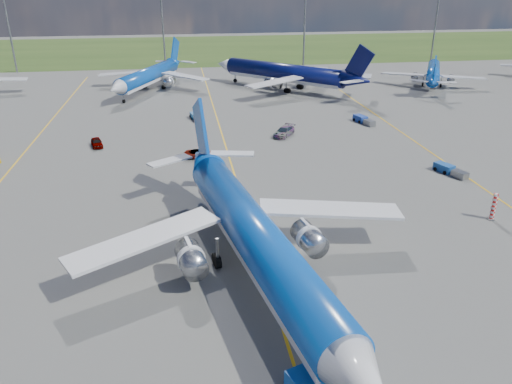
{
  "coord_description": "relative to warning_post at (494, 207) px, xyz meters",
  "views": [
    {
      "loc": [
        -6.55,
        -35.88,
        24.24
      ],
      "look_at": [
        0.53,
        10.09,
        4.0
      ],
      "focal_mm": 35.0,
      "sensor_mm": 36.0,
      "label": 1
    }
  ],
  "objects": [
    {
      "name": "ground",
      "position": [
        -26.0,
        -8.0,
        -1.5
      ],
      "size": [
        400.0,
        400.0,
        0.0
      ],
      "primitive_type": "plane",
      "color": "#51514E",
      "rests_on": "ground"
    },
    {
      "name": "grass_strip",
      "position": [
        -26.0,
        142.0,
        -1.5
      ],
      "size": [
        400.0,
        80.0,
        0.01
      ],
      "primitive_type": "cube",
      "color": "#2D4719",
      "rests_on": "ground"
    },
    {
      "name": "taxiway_lines",
      "position": [
        -25.83,
        19.7,
        -1.49
      ],
      "size": [
        60.25,
        160.0,
        0.02
      ],
      "color": "gold",
      "rests_on": "ground"
    },
    {
      "name": "floodlight_masts",
      "position": [
        -16.0,
        102.0,
        11.06
      ],
      "size": [
        202.2,
        0.5,
        22.7
      ],
      "color": "slate",
      "rests_on": "ground"
    },
    {
      "name": "warning_post",
      "position": [
        0.0,
        0.0,
        0.0
      ],
      "size": [
        0.5,
        0.5,
        3.0
      ],
      "primitive_type": "cylinder",
      "color": "red",
      "rests_on": "ground"
    },
    {
      "name": "bg_jet_nnw",
      "position": [
        -39.25,
        72.49,
        -1.5
      ],
      "size": [
        40.93,
        45.81,
        9.88
      ],
      "primitive_type": null,
      "rotation": [
        0.0,
        0.0,
        -0.39
      ],
      "color": "#0C47A9",
      "rests_on": "ground"
    },
    {
      "name": "bg_jet_n",
      "position": [
        -8.76,
        69.02,
        -1.5
      ],
      "size": [
        53.37,
        53.5,
        11.23
      ],
      "primitive_type": null,
      "rotation": [
        0.0,
        0.0,
        3.92
      ],
      "color": "#080D45",
      "rests_on": "ground"
    },
    {
      "name": "bg_jet_ne",
      "position": [
        27.59,
        68.61,
        -1.5
      ],
      "size": [
        37.5,
        40.81,
        8.63
      ],
      "primitive_type": null,
      "rotation": [
        0.0,
        0.0,
        2.66
      ],
      "color": "#0C47A9",
      "rests_on": "ground"
    },
    {
      "name": "main_airliner",
      "position": [
        -26.95,
        -7.32,
        -1.5
      ],
      "size": [
        40.77,
        49.11,
        11.46
      ],
      "primitive_type": null,
      "rotation": [
        0.0,
        0.0,
        0.18
      ],
      "color": "#0C47A9",
      "rests_on": "ground"
    },
    {
      "name": "service_car_a",
      "position": [
        -45.64,
        32.35,
        -0.85
      ],
      "size": [
        2.43,
        4.1,
        1.31
      ],
      "primitive_type": "imported",
      "rotation": [
        0.0,
        0.0,
        0.24
      ],
      "color": "#999999",
      "rests_on": "ground"
    },
    {
      "name": "service_car_b",
      "position": [
        -30.22,
        24.43,
        -0.86
      ],
      "size": [
        5.0,
        3.39,
        1.27
      ],
      "primitive_type": "imported",
      "rotation": [
        0.0,
        0.0,
        1.26
      ],
      "color": "#999999",
      "rests_on": "ground"
    },
    {
      "name": "service_car_c",
      "position": [
        -15.99,
        33.35,
        -0.75
      ],
      "size": [
        4.73,
        5.42,
        1.5
      ],
      "primitive_type": "imported",
      "rotation": [
        0.0,
        0.0,
        -0.62
      ],
      "color": "#999999",
      "rests_on": "ground"
    },
    {
      "name": "baggage_tug_w",
      "position": [
        2.27,
        13.31,
        -0.99
      ],
      "size": [
        2.99,
        5.03,
        1.1
      ],
      "rotation": [
        0.0,
        0.0,
        0.37
      ],
      "color": "#194C99",
      "rests_on": "ground"
    },
    {
      "name": "baggage_tug_c",
      "position": [
        -29.93,
        45.87,
        -1.03
      ],
      "size": [
        2.02,
        4.66,
        1.01
      ],
      "rotation": [
        0.0,
        0.0,
        0.19
      ],
      "color": "#185995",
      "rests_on": "ground"
    },
    {
      "name": "baggage_tug_e",
      "position": [
        -0.37,
        38.9,
        -0.97
      ],
      "size": [
        2.71,
        5.23,
        1.14
      ],
      "rotation": [
        0.0,
        0.0,
        0.28
      ],
      "color": "#1A3AA0",
      "rests_on": "ground"
    }
  ]
}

